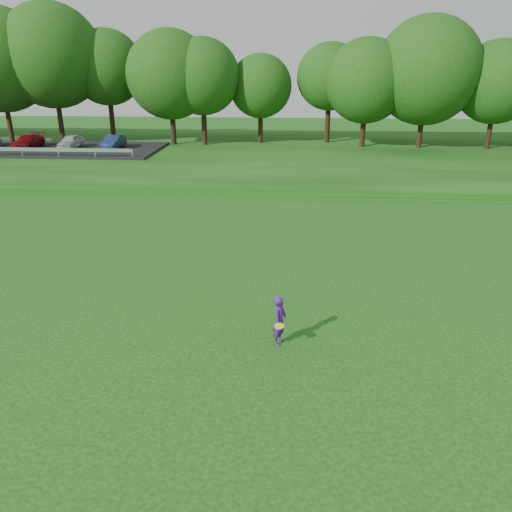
{
  "coord_description": "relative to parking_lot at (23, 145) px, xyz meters",
  "views": [
    {
      "loc": [
        0.11,
        -11.76,
        8.02
      ],
      "look_at": [
        -1.12,
        5.58,
        1.3
      ],
      "focal_mm": 35.0,
      "sensor_mm": 36.0,
      "label": 1
    }
  ],
  "objects": [
    {
      "name": "woman",
      "position": [
        24.36,
        -31.24,
        -0.25
      ],
      "size": [
        0.55,
        0.87,
        1.57
      ],
      "color": "#4B1C80",
      "rests_on": "ground"
    },
    {
      "name": "berm",
      "position": [
        24.49,
        1.19,
        -0.73
      ],
      "size": [
        130.0,
        30.0,
        0.6
      ],
      "primitive_type": "cube",
      "color": "#13420C",
      "rests_on": "ground"
    },
    {
      "name": "treeline",
      "position": [
        24.49,
        5.19,
        7.07
      ],
      "size": [
        104.0,
        7.0,
        15.0
      ],
      "primitive_type": null,
      "color": "#1C420F",
      "rests_on": "berm"
    },
    {
      "name": "ground",
      "position": [
        24.49,
        -32.81,
        -1.03
      ],
      "size": [
        140.0,
        140.0,
        0.0
      ],
      "primitive_type": "plane",
      "color": "#13420C",
      "rests_on": "ground"
    },
    {
      "name": "parking_lot",
      "position": [
        0.0,
        0.0,
        0.0
      ],
      "size": [
        24.0,
        9.0,
        1.38
      ],
      "color": "black",
      "rests_on": "berm"
    },
    {
      "name": "walking_path",
      "position": [
        24.49,
        -12.81,
        -1.01
      ],
      "size": [
        130.0,
        1.6,
        0.04
      ],
      "primitive_type": "cube",
      "color": "gray",
      "rests_on": "ground"
    }
  ]
}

